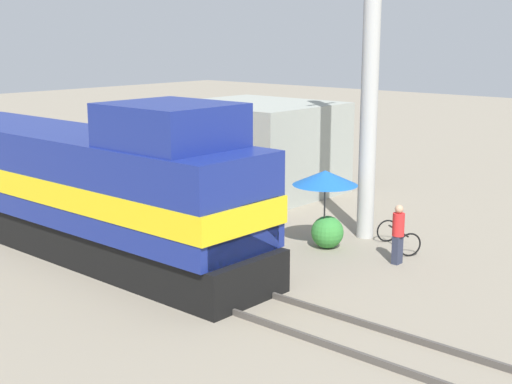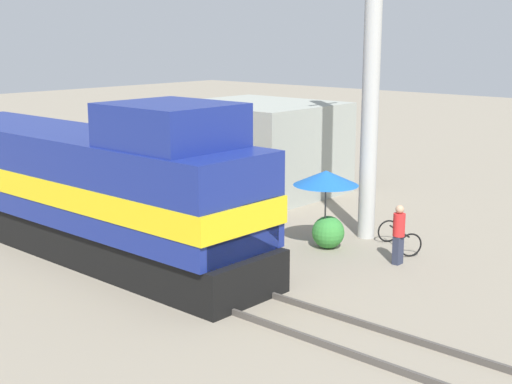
{
  "view_description": "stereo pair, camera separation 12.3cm",
  "coord_description": "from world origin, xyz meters",
  "px_view_note": "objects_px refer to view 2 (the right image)",
  "views": [
    {
      "loc": [
        -12.03,
        -12.92,
        6.4
      ],
      "look_at": [
        1.2,
        -1.21,
        2.47
      ],
      "focal_mm": 50.0,
      "sensor_mm": 36.0,
      "label": 1
    },
    {
      "loc": [
        -11.95,
        -13.01,
        6.4
      ],
      "look_at": [
        1.2,
        -1.21,
        2.47
      ],
      "focal_mm": 50.0,
      "sensor_mm": 36.0,
      "label": 2
    }
  ],
  "objects_px": {
    "vendor_umbrella": "(326,178)",
    "bicycle": "(399,237)",
    "person_bystander": "(399,232)",
    "locomotive": "(87,187)",
    "utility_pole": "(372,49)",
    "billboard_sign": "(176,140)"
  },
  "relations": [
    {
      "from": "vendor_umbrella",
      "to": "bicycle",
      "type": "bearing_deg",
      "value": -48.74
    },
    {
      "from": "vendor_umbrella",
      "to": "person_bystander",
      "type": "relative_size",
      "value": 1.41
    },
    {
      "from": "locomotive",
      "to": "vendor_umbrella",
      "type": "distance_m",
      "value": 7.11
    },
    {
      "from": "person_bystander",
      "to": "bicycle",
      "type": "relative_size",
      "value": 0.99
    },
    {
      "from": "utility_pole",
      "to": "bicycle",
      "type": "bearing_deg",
      "value": -106.78
    },
    {
      "from": "vendor_umbrella",
      "to": "person_bystander",
      "type": "height_order",
      "value": "vendor_umbrella"
    },
    {
      "from": "locomotive",
      "to": "utility_pole",
      "type": "bearing_deg",
      "value": -37.82
    },
    {
      "from": "utility_pole",
      "to": "vendor_umbrella",
      "type": "height_order",
      "value": "utility_pole"
    },
    {
      "from": "locomotive",
      "to": "billboard_sign",
      "type": "height_order",
      "value": "locomotive"
    },
    {
      "from": "person_bystander",
      "to": "vendor_umbrella",
      "type": "bearing_deg",
      "value": 94.88
    },
    {
      "from": "locomotive",
      "to": "person_bystander",
      "type": "xyz_separation_m",
      "value": [
        5.14,
        -7.53,
        -1.04
      ]
    },
    {
      "from": "billboard_sign",
      "to": "utility_pole",
      "type": "bearing_deg",
      "value": -66.79
    },
    {
      "from": "locomotive",
      "to": "utility_pole",
      "type": "distance_m",
      "value": 9.55
    },
    {
      "from": "locomotive",
      "to": "person_bystander",
      "type": "bearing_deg",
      "value": -55.7
    },
    {
      "from": "bicycle",
      "to": "vendor_umbrella",
      "type": "bearing_deg",
      "value": 165.32
    },
    {
      "from": "vendor_umbrella",
      "to": "utility_pole",
      "type": "bearing_deg",
      "value": -6.38
    },
    {
      "from": "locomotive",
      "to": "utility_pole",
      "type": "xyz_separation_m",
      "value": [
        6.86,
        -5.33,
        3.98
      ]
    },
    {
      "from": "utility_pole",
      "to": "person_bystander",
      "type": "relative_size",
      "value": 6.87
    },
    {
      "from": "utility_pole",
      "to": "billboard_sign",
      "type": "xyz_separation_m",
      "value": [
        -2.61,
        6.09,
        -3.12
      ]
    },
    {
      "from": "utility_pole",
      "to": "vendor_umbrella",
      "type": "bearing_deg",
      "value": 173.62
    },
    {
      "from": "locomotive",
      "to": "bicycle",
      "type": "relative_size",
      "value": 8.16
    },
    {
      "from": "utility_pole",
      "to": "bicycle",
      "type": "xyz_separation_m",
      "value": [
        -0.45,
        -1.48,
        -5.58
      ]
    }
  ]
}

